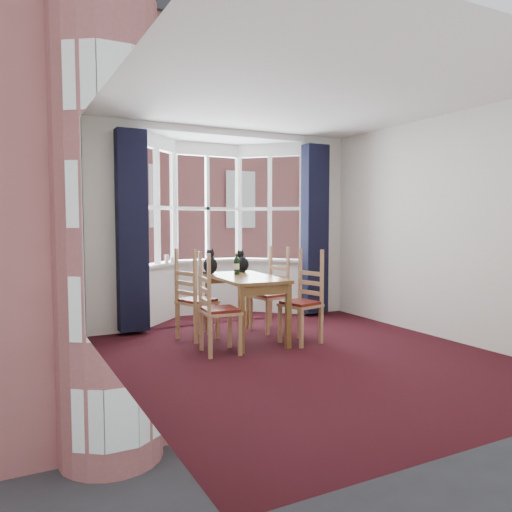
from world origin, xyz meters
TOP-DOWN VIEW (x-y plane):
  - floor at (0.00, 0.00)m, footprint 4.50×4.50m
  - ceiling at (0.00, 0.00)m, footprint 4.50×4.50m
  - wall_left at (-2.00, 0.00)m, footprint 0.00×4.50m
  - wall_right at (2.00, 0.00)m, footprint 0.00×4.50m
  - wall_near at (0.00, -2.25)m, footprint 4.00×0.00m
  - wall_back_pier_left at (-1.65, 2.25)m, footprint 0.70×0.12m
  - wall_back_pier_right at (1.65, 2.25)m, footprint 0.70×0.12m
  - bay_window at (0.00, 2.75)m, footprint 2.76×0.94m
  - curtain_left at (-1.42, 2.07)m, footprint 0.38×0.22m
  - curtain_right at (1.42, 2.07)m, footprint 0.38×0.22m
  - dining_table at (-0.25, 1.12)m, footprint 0.77×1.33m
  - chair_left_near at (-0.87, 0.68)m, footprint 0.44×0.46m
  - chair_left_far at (-0.86, 1.40)m, footprint 0.51×0.53m
  - chair_right_near at (0.35, 0.67)m, footprint 0.49×0.50m
  - chair_right_far at (0.34, 1.43)m, footprint 0.47×0.49m
  - cat_left at (-0.52, 1.61)m, footprint 0.24×0.28m
  - cat_right at (-0.05, 1.63)m, footprint 0.17×0.23m
  - wine_bottle at (-0.26, 1.35)m, footprint 0.07×0.07m
  - candle_tall at (-0.80, 2.60)m, footprint 0.06×0.06m
  - candle_short at (-0.71, 2.63)m, footprint 0.06×0.06m
  - street at (0.00, 32.25)m, footprint 80.00×80.00m
  - tenement_building at (0.00, 14.01)m, footprint 18.40×7.80m

SIDE VIEW (x-z plane):
  - street at x=0.00m, z-range -6.00..-6.00m
  - floor at x=0.00m, z-range 0.00..0.00m
  - chair_left_near at x=-0.87m, z-range 0.01..0.93m
  - chair_left_far at x=-0.86m, z-range 0.01..0.93m
  - chair_right_near at x=0.35m, z-range 0.01..0.93m
  - chair_right_far at x=0.34m, z-range 0.01..0.93m
  - dining_table at x=-0.25m, z-range 0.28..1.08m
  - cat_right at x=-0.05m, z-range 0.76..1.07m
  - candle_short at x=-0.71m, z-range 0.87..0.96m
  - wine_bottle at x=-0.26m, z-range 0.78..1.06m
  - cat_left at x=-0.52m, z-range 0.76..1.09m
  - candle_tall at x=-0.80m, z-range 0.87..0.99m
  - curtain_left at x=-1.42m, z-range 0.05..2.65m
  - curtain_right at x=1.42m, z-range 0.05..2.65m
  - wall_left at x=-2.00m, z-range -0.85..3.65m
  - wall_right at x=2.00m, z-range -0.85..3.65m
  - wall_near at x=0.00m, z-range -0.60..3.40m
  - wall_back_pier_left at x=-1.65m, z-range 0.00..2.80m
  - wall_back_pier_right at x=1.65m, z-range 0.00..2.80m
  - bay_window at x=0.00m, z-range 0.00..2.80m
  - tenement_building at x=0.00m, z-range -6.00..9.20m
  - ceiling at x=0.00m, z-range 2.80..2.80m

